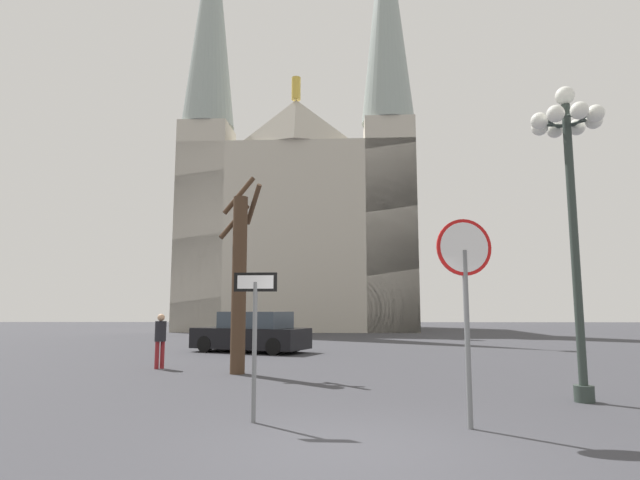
% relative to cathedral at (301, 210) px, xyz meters
% --- Properties ---
extents(ground_plane, '(120.00, 120.00, 0.00)m').
position_rel_cathedral_xyz_m(ground_plane, '(2.73, -36.37, -9.95)').
color(ground_plane, '#38383D').
extents(cathedral, '(18.63, 14.47, 36.30)m').
position_rel_cathedral_xyz_m(cathedral, '(0.00, 0.00, 0.00)').
color(cathedral, '#BCB5A5').
rests_on(cathedral, ground).
extents(stop_sign, '(0.85, 0.18, 3.06)m').
position_rel_cathedral_xyz_m(stop_sign, '(4.41, -35.18, -7.77)').
color(stop_sign, slate).
rests_on(stop_sign, ground).
extents(one_way_arrow_sign, '(0.68, 0.07, 2.28)m').
position_rel_cathedral_xyz_m(one_way_arrow_sign, '(1.23, -34.83, -8.45)').
color(one_way_arrow_sign, slate).
rests_on(one_way_arrow_sign, ground).
extents(street_lamp, '(1.40, 1.40, 6.12)m').
position_rel_cathedral_xyz_m(street_lamp, '(7.10, -32.99, -5.54)').
color(street_lamp, '#2D3833').
rests_on(street_lamp, ground).
extents(bare_tree, '(1.25, 0.84, 5.48)m').
position_rel_cathedral_xyz_m(bare_tree, '(-0.06, -28.90, -7.36)').
color(bare_tree, '#473323').
rests_on(bare_tree, ground).
extents(parked_car_near_black, '(4.93, 3.51, 1.59)m').
position_rel_cathedral_xyz_m(parked_car_near_black, '(-0.71, -22.08, -9.21)').
color(parked_car_near_black, black).
rests_on(parked_car_near_black, ground).
extents(pedestrian_walking, '(0.32, 0.32, 1.56)m').
position_rel_cathedral_xyz_m(pedestrian_walking, '(-2.51, -27.81, -9.01)').
color(pedestrian_walking, maroon).
rests_on(pedestrian_walking, ground).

